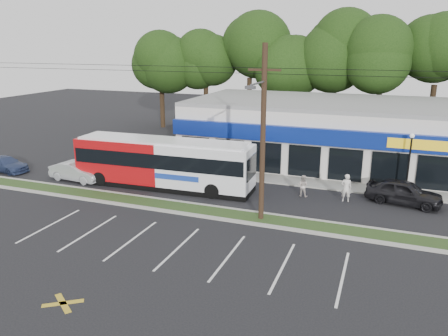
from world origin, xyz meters
name	(u,v)px	position (x,y,z in m)	size (l,w,h in m)	color
ground	(207,219)	(0.00, 0.00, 0.00)	(120.00, 120.00, 0.00)	black
grass_strip	(213,212)	(0.00, 1.00, 0.06)	(40.00, 1.60, 0.12)	#233D19
curb_south	(208,217)	(0.00, 0.15, 0.07)	(40.00, 0.25, 0.14)	#9E9E93
curb_north	(218,207)	(0.00, 1.85, 0.07)	(40.00, 0.25, 0.14)	#9E9E93
sidewalk	(317,183)	(5.00, 9.00, 0.05)	(32.00, 2.20, 0.10)	#9E9E93
strip_mall	(338,132)	(5.50, 15.91, 2.65)	(25.00, 12.55, 5.30)	silver
utility_pole	(260,129)	(2.83, 0.93, 5.41)	(50.00, 2.77, 10.00)	black
lamp_post	(410,157)	(11.00, 8.80, 2.67)	(0.30, 0.30, 4.25)	black
tree_line	(339,59)	(4.00, 26.00, 8.42)	(46.76, 6.76, 11.83)	black
metrobus	(163,162)	(-5.24, 4.50, 1.85)	(13.06, 3.24, 3.48)	#AD0D11
car_dark	(404,192)	(10.80, 6.84, 0.79)	(1.87, 4.65, 1.58)	black
car_silver	(77,171)	(-12.08, 3.50, 0.71)	(1.50, 4.31, 1.42)	#ACB0B4
car_blue	(5,164)	(-19.10, 3.50, 0.60)	(1.69, 4.15, 1.20)	navy
pedestrian_a	(346,188)	(7.29, 6.00, 0.93)	(0.68, 0.45, 1.86)	silver
pedestrian_b	(303,186)	(4.47, 6.00, 0.74)	(0.72, 0.56, 1.49)	beige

